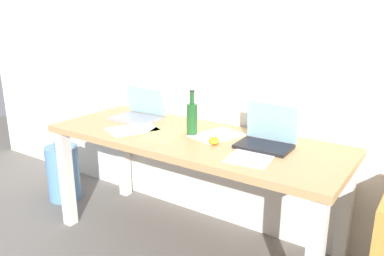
{
  "coord_description": "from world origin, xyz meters",
  "views": [
    {
      "loc": [
        1.21,
        -1.79,
        1.42
      ],
      "look_at": [
        0.0,
        0.0,
        0.77
      ],
      "focal_mm": 36.05,
      "sensor_mm": 36.0,
      "label": 1
    }
  ],
  "objects_px": {
    "computer_mouse": "(214,141)",
    "beer_bottle": "(192,118)",
    "laptop_left": "(139,113)",
    "water_cooler_jug": "(63,172)",
    "desk": "(192,152)",
    "laptop_right": "(267,137)"
  },
  "relations": [
    {
      "from": "computer_mouse",
      "to": "beer_bottle",
      "type": "bearing_deg",
      "value": 131.34
    },
    {
      "from": "laptop_left",
      "to": "computer_mouse",
      "type": "bearing_deg",
      "value": -12.81
    },
    {
      "from": "laptop_left",
      "to": "water_cooler_jug",
      "type": "xyz_separation_m",
      "value": [
        -0.68,
        -0.16,
        -0.55
      ]
    },
    {
      "from": "water_cooler_jug",
      "to": "desk",
      "type": "bearing_deg",
      "value": 2.01
    },
    {
      "from": "laptop_right",
      "to": "water_cooler_jug",
      "type": "height_order",
      "value": "laptop_right"
    },
    {
      "from": "desk",
      "to": "water_cooler_jug",
      "type": "relative_size",
      "value": 3.76
    },
    {
      "from": "laptop_left",
      "to": "water_cooler_jug",
      "type": "distance_m",
      "value": 0.88
    },
    {
      "from": "laptop_left",
      "to": "water_cooler_jug",
      "type": "relative_size",
      "value": 0.65
    },
    {
      "from": "water_cooler_jug",
      "to": "beer_bottle",
      "type": "bearing_deg",
      "value": 3.59
    },
    {
      "from": "computer_mouse",
      "to": "desk",
      "type": "bearing_deg",
      "value": 138.44
    },
    {
      "from": "laptop_left",
      "to": "water_cooler_jug",
      "type": "bearing_deg",
      "value": -166.8
    },
    {
      "from": "laptop_right",
      "to": "beer_bottle",
      "type": "relative_size",
      "value": 1.09
    },
    {
      "from": "desk",
      "to": "computer_mouse",
      "type": "bearing_deg",
      "value": -13.15
    },
    {
      "from": "computer_mouse",
      "to": "water_cooler_jug",
      "type": "bearing_deg",
      "value": 151.62
    },
    {
      "from": "beer_bottle",
      "to": "computer_mouse",
      "type": "height_order",
      "value": "beer_bottle"
    },
    {
      "from": "desk",
      "to": "computer_mouse",
      "type": "height_order",
      "value": "computer_mouse"
    },
    {
      "from": "laptop_left",
      "to": "desk",
      "type": "bearing_deg",
      "value": -12.7
    },
    {
      "from": "water_cooler_jug",
      "to": "laptop_left",
      "type": "bearing_deg",
      "value": 13.2
    },
    {
      "from": "laptop_right",
      "to": "water_cooler_jug",
      "type": "xyz_separation_m",
      "value": [
        -1.63,
        -0.12,
        -0.55
      ]
    },
    {
      "from": "laptop_left",
      "to": "laptop_right",
      "type": "relative_size",
      "value": 1.06
    },
    {
      "from": "beer_bottle",
      "to": "computer_mouse",
      "type": "xyz_separation_m",
      "value": [
        0.2,
        -0.07,
        -0.09
      ]
    },
    {
      "from": "desk",
      "to": "laptop_left",
      "type": "height_order",
      "value": "laptop_left"
    }
  ]
}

